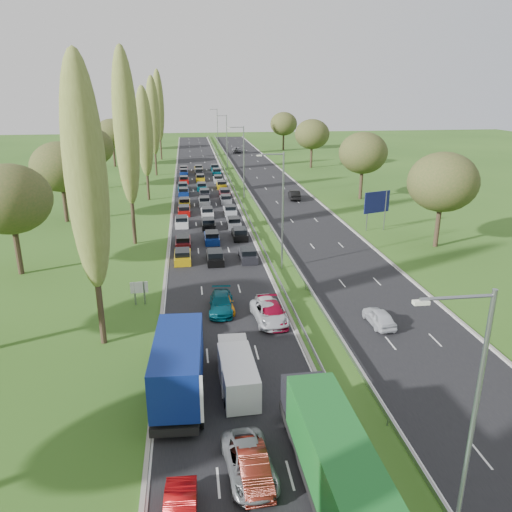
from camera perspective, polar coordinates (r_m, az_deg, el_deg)
ground at (r=87.52m, az=-1.52°, el=6.88°), size 260.00×260.00×0.00m
near_carriageway at (r=89.51m, az=-6.03°, el=7.05°), size 10.50×215.00×0.04m
far_carriageway at (r=90.90m, az=2.57°, el=7.31°), size 10.50×215.00×0.04m
central_reservation at (r=89.85m, az=-1.70°, el=7.55°), size 2.36×215.00×0.32m
lamp_columns at (r=84.52m, az=-1.40°, el=10.59°), size 0.18×140.18×12.00m
poplar_row at (r=73.84m, az=-13.36°, el=13.92°), size 2.80×127.80×22.44m
woodland_left at (r=70.68m, az=-22.06°, el=9.03°), size 8.00×166.00×11.10m
woodland_right at (r=78.06m, az=14.20°, el=10.61°), size 8.00×153.00×11.10m
traffic_queue_fill at (r=84.56m, az=-5.94°, el=6.67°), size 9.01×67.33×0.80m
near_car_2 at (r=37.67m, az=-8.44°, el=-8.66°), size 2.78×5.38×1.45m
near_car_5 at (r=25.91m, az=-0.30°, el=-23.00°), size 1.61×4.13×1.34m
near_car_6 at (r=26.13m, az=-0.76°, el=-22.57°), size 2.60×5.00×1.34m
near_car_7 at (r=42.25m, az=-4.00°, el=-5.37°), size 2.34×4.99×1.41m
near_car_8 at (r=42.44m, az=-3.81°, el=-5.24°), size 1.94×4.28×1.42m
near_car_9 at (r=26.83m, az=8.08°, el=-21.52°), size 1.73×4.14×1.33m
near_car_10 at (r=40.36m, az=1.53°, el=-6.53°), size 2.75×5.25×1.41m
near_car_11 at (r=40.36m, az=1.89°, el=-6.54°), size 2.09×4.87×1.40m
near_car_12 at (r=41.43m, az=1.33°, el=-5.82°), size 1.89×4.27×1.43m
far_car_0 at (r=40.95m, az=13.90°, el=-6.78°), size 1.77×4.00×1.34m
far_car_1 at (r=84.76m, az=4.39°, el=6.99°), size 1.99×4.81×1.55m
far_car_2 at (r=148.08m, az=-2.23°, el=12.04°), size 2.62×5.37×1.47m
blue_lorry at (r=31.15m, az=-8.82°, el=-12.02°), size 2.72×9.79×4.13m
green_lorry at (r=24.15m, az=9.03°, el=-22.56°), size 2.42×13.08×3.87m
white_van_front at (r=33.16m, az=-2.52°, el=-12.02°), size 1.90×4.83×1.94m
white_van_rear at (r=31.77m, az=-2.11°, el=-13.35°), size 2.05×5.22×2.10m
info_sign at (r=44.26m, az=-13.19°, el=-3.79°), size 1.50×0.20×2.10m
direction_sign at (r=67.06m, az=13.65°, el=5.81°), size 3.82×1.36×5.20m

